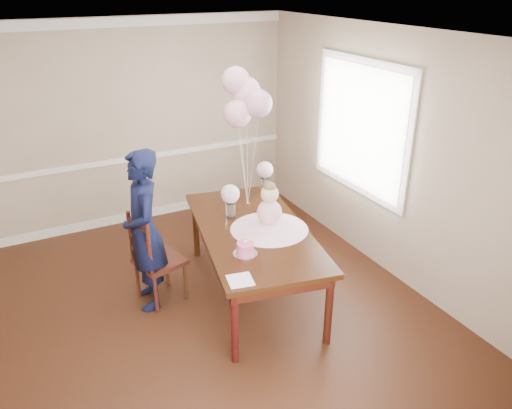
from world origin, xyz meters
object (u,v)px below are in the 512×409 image
object	(u,v)px
birthday_cake	(245,248)
woman	(144,231)
dining_chair_seat	(160,261)
dining_table_top	(253,231)

from	to	relation	value
birthday_cake	woman	size ratio (longest dim) A/B	0.09
dining_chair_seat	woman	distance (m)	0.41
dining_table_top	woman	distance (m)	1.09
woman	birthday_cake	bearing A→B (deg)	50.62
dining_table_top	woman	world-z (taller)	woman
birthday_cake	dining_chair_seat	world-z (taller)	birthday_cake
dining_table_top	woman	bearing A→B (deg)	171.84
dining_table_top	birthday_cake	bearing A→B (deg)	-113.96
birthday_cake	dining_chair_seat	bearing A→B (deg)	127.19
dining_chair_seat	woman	xyz separation A→B (m)	(-0.13, -0.01, 0.39)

